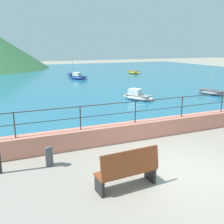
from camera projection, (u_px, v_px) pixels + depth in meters
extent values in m
plane|color=gray|center=(184.00, 172.00, 8.04)|extent=(120.00, 120.00, 0.00)
cube|color=tan|center=(135.00, 131.00, 10.81)|extent=(20.00, 0.56, 0.70)
cylinder|color=#383330|center=(14.00, 125.00, 8.85)|extent=(0.04, 0.04, 0.90)
cylinder|color=#383330|center=(80.00, 118.00, 9.73)|extent=(0.04, 0.04, 0.90)
cylinder|color=#383330|center=(135.00, 112.00, 10.61)|extent=(0.04, 0.04, 0.90)
cylinder|color=#383330|center=(182.00, 107.00, 11.49)|extent=(0.04, 0.04, 0.90)
cylinder|color=#383330|center=(222.00, 102.00, 12.37)|extent=(0.04, 0.04, 0.90)
cylinder|color=#383330|center=(136.00, 101.00, 10.51)|extent=(18.40, 0.04, 0.04)
cylinder|color=#383330|center=(135.00, 112.00, 10.61)|extent=(18.40, 0.03, 0.03)
cube|color=#236B89|center=(44.00, 78.00, 31.05)|extent=(64.00, 44.32, 0.06)
cube|color=brown|center=(126.00, 171.00, 7.08)|extent=(1.73, 0.63, 0.06)
cube|color=brown|center=(131.00, 162.00, 6.80)|extent=(1.71, 0.26, 0.64)
cube|color=black|center=(99.00, 186.00, 6.79)|extent=(0.11, 0.47, 0.43)
cube|color=black|center=(150.00, 173.00, 7.49)|extent=(0.11, 0.47, 0.43)
cylinder|color=#4C4C51|center=(49.00, 156.00, 8.39)|extent=(0.24, 0.24, 0.61)
ellipsoid|color=gray|center=(212.00, 92.00, 20.21)|extent=(1.63, 2.47, 0.36)
cube|color=#4D4D51|center=(212.00, 90.00, 20.17)|extent=(1.34, 1.99, 0.06)
cylinder|color=#B2A899|center=(212.00, 81.00, 20.06)|extent=(0.06, 0.06, 1.45)
ellipsoid|color=gold|center=(133.00, 72.00, 35.18)|extent=(1.36, 2.44, 0.36)
cube|color=brown|center=(133.00, 71.00, 35.15)|extent=(1.13, 1.96, 0.06)
ellipsoid|color=#2D4C9E|center=(74.00, 74.00, 32.74)|extent=(2.32, 2.20, 0.36)
cube|color=navy|center=(74.00, 73.00, 32.70)|extent=(1.88, 1.79, 0.06)
cylinder|color=#B2A899|center=(73.00, 65.00, 32.37)|extent=(0.06, 0.06, 1.90)
ellipsoid|color=#2D4C9E|center=(79.00, 78.00, 29.42)|extent=(2.09, 2.38, 0.36)
cube|color=navy|center=(79.00, 76.00, 29.39)|extent=(1.71, 1.93, 0.06)
cube|color=silver|center=(77.00, 74.00, 29.45)|extent=(0.98, 1.02, 0.40)
ellipsoid|color=white|center=(138.00, 97.00, 18.28)|extent=(1.96, 2.43, 0.36)
cube|color=gray|center=(138.00, 95.00, 18.24)|extent=(1.61, 1.97, 0.06)
cube|color=silver|center=(135.00, 92.00, 18.32)|extent=(0.95, 1.01, 0.40)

